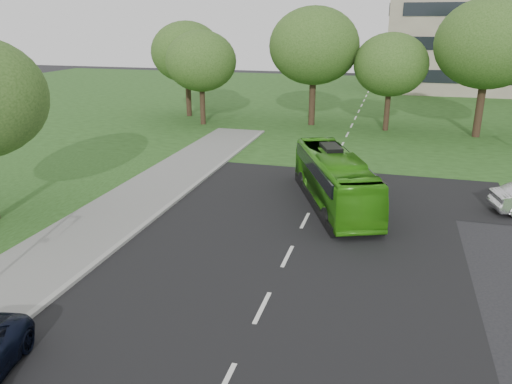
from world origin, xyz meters
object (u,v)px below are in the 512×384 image
(tree_park_c, at_px, (391,65))
(bus, at_px, (334,179))
(tree_park_b, at_px, (314,46))
(tree_park_a, at_px, (201,61))
(tree_park_d, at_px, (489,44))
(tree_park_f, at_px, (187,52))

(tree_park_c, xyz_separation_m, bus, (-2.04, -19.95, -4.26))
(tree_park_b, bearing_deg, bus, -77.29)
(tree_park_a, xyz_separation_m, bus, (14.41, -18.20, -4.35))
(tree_park_d, bearing_deg, tree_park_c, 174.73)
(tree_park_f, relative_size, bus, 0.94)
(tree_park_a, relative_size, tree_park_c, 1.02)
(tree_park_c, height_order, tree_park_d, tree_park_d)
(tree_park_c, bearing_deg, tree_park_d, -5.27)
(tree_park_b, relative_size, tree_park_d, 0.95)
(tree_park_b, height_order, tree_park_f, tree_park_b)
(tree_park_a, bearing_deg, tree_park_f, 128.57)
(tree_park_c, bearing_deg, tree_park_f, 174.30)
(tree_park_c, height_order, bus, tree_park_c)
(tree_park_d, bearing_deg, tree_park_b, 174.34)
(tree_park_d, bearing_deg, tree_park_a, -177.40)
(tree_park_d, distance_m, tree_park_f, 26.86)
(tree_park_d, distance_m, bus, 22.27)
(tree_park_f, bearing_deg, bus, -51.59)
(tree_park_a, xyz_separation_m, tree_park_c, (16.45, 1.75, -0.10))
(tree_park_c, distance_m, bus, 20.50)
(tree_park_f, distance_m, bus, 28.36)
(tree_park_c, xyz_separation_m, tree_park_f, (-19.40, 1.93, 0.63))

